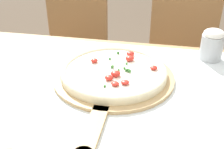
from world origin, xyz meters
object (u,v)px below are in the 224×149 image
object	(u,v)px
pizza	(114,71)
chair_left	(74,47)
pizza_peel	(113,79)
chair_right	(179,56)
flour_cup	(212,44)

from	to	relation	value
pizza	chair_left	xyz separation A→B (m)	(-0.39, 0.69, -0.25)
pizza_peel	chair_right	size ratio (longest dim) A/B	0.66
chair_right	flour_cup	size ratio (longest dim) A/B	7.40
pizza	chair_left	size ratio (longest dim) A/B	0.40
pizza_peel	chair_right	xyz separation A→B (m)	(0.25, 0.71, -0.23)
chair_left	pizza_peel	bearing A→B (deg)	-58.59
pizza_peel	chair_right	distance (m)	0.79
chair_left	chair_right	world-z (taller)	same
pizza_peel	chair_left	bearing A→B (deg)	118.54
chair_right	pizza_peel	bearing A→B (deg)	-104.13
pizza	chair_right	bearing A→B (deg)	70.10
pizza	chair_right	xyz separation A→B (m)	(0.25, 0.69, -0.25)
pizza	flour_cup	bearing A→B (deg)	32.76
chair_left	flour_cup	xyz separation A→B (m)	(0.72, -0.48, 0.28)
pizza_peel	pizza	distance (m)	0.03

